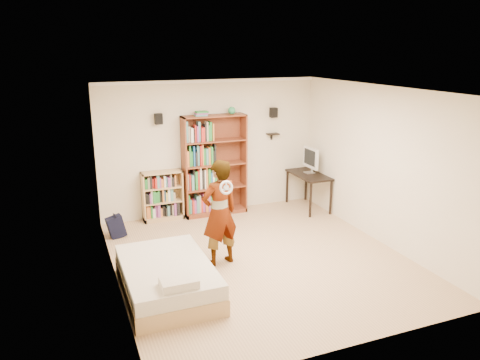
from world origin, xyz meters
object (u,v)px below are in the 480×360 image
object	(u,v)px
person	(220,213)
tall_bookshelf	(215,166)
computer_desk	(308,191)
low_bookshelf	(163,196)
daybed	(167,274)

from	to	relation	value
person	tall_bookshelf	bearing A→B (deg)	-119.62
tall_bookshelf	computer_desk	world-z (taller)	tall_bookshelf
low_bookshelf	computer_desk	xyz separation A→B (m)	(3.01, -0.45, -0.12)
tall_bookshelf	low_bookshelf	world-z (taller)	tall_bookshelf
low_bookshelf	person	bearing A→B (deg)	-80.01
computer_desk	daybed	bearing A→B (deg)	-146.24
low_bookshelf	daybed	distance (m)	2.92
low_bookshelf	person	size ratio (longest dim) A/B	0.58
low_bookshelf	tall_bookshelf	bearing A→B (deg)	-2.10
tall_bookshelf	person	bearing A→B (deg)	-106.80
low_bookshelf	daybed	world-z (taller)	low_bookshelf
daybed	low_bookshelf	bearing A→B (deg)	78.48
tall_bookshelf	computer_desk	xyz separation A→B (m)	(1.93, -0.41, -0.64)
tall_bookshelf	person	xyz separation A→B (m)	(-0.67, -2.23, -0.17)
tall_bookshelf	computer_desk	size ratio (longest dim) A/B	1.84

